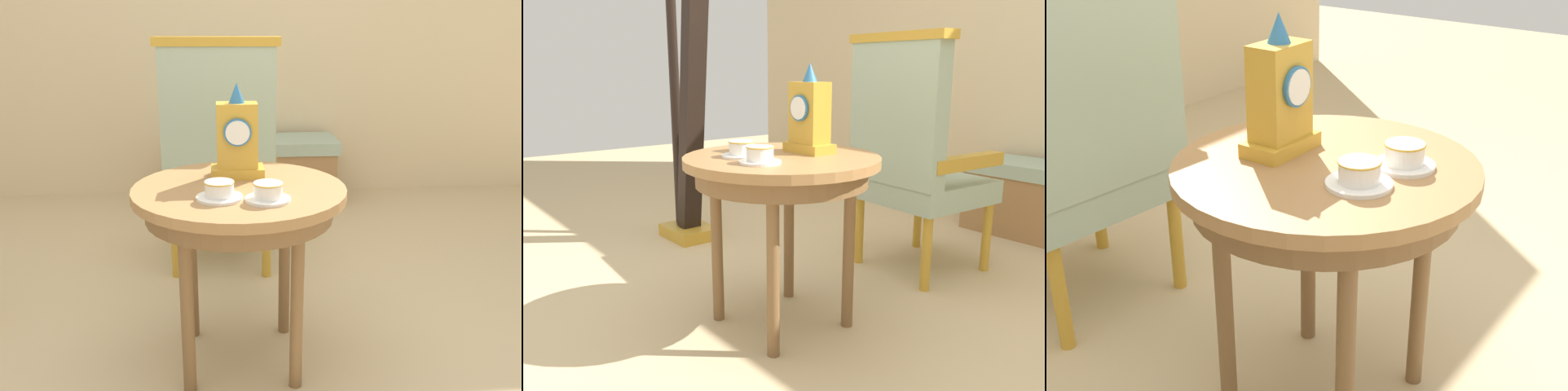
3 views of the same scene
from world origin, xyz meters
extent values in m
plane|color=tan|center=(0.00, 0.00, 0.00)|extent=(10.00, 10.00, 0.00)
cylinder|color=#9E7042|center=(-0.06, 0.06, 0.65)|extent=(0.73, 0.73, 0.03)
cylinder|color=brown|center=(-0.06, 0.06, 0.60)|extent=(0.64, 0.64, 0.07)
cylinder|color=brown|center=(0.12, 0.24, 0.32)|extent=(0.04, 0.04, 0.63)
cylinder|color=brown|center=(-0.24, 0.24, 0.32)|extent=(0.04, 0.04, 0.63)
cylinder|color=brown|center=(-0.24, -0.12, 0.32)|extent=(0.04, 0.04, 0.63)
cylinder|color=brown|center=(0.12, -0.12, 0.32)|extent=(0.04, 0.04, 0.63)
cylinder|color=white|center=(-0.13, -0.07, 0.67)|extent=(0.15, 0.15, 0.01)
cylinder|color=white|center=(-0.13, -0.07, 0.70)|extent=(0.09, 0.09, 0.05)
torus|color=gold|center=(-0.13, -0.07, 0.73)|extent=(0.10, 0.10, 0.00)
cylinder|color=white|center=(0.03, -0.10, 0.67)|extent=(0.14, 0.14, 0.01)
cylinder|color=white|center=(0.03, -0.10, 0.70)|extent=(0.09, 0.09, 0.05)
torus|color=gold|center=(0.03, -0.10, 0.73)|extent=(0.10, 0.10, 0.00)
cube|color=gold|center=(-0.06, 0.20, 0.69)|extent=(0.19, 0.11, 0.04)
cube|color=gold|center=(-0.06, 0.20, 0.82)|extent=(0.14, 0.09, 0.23)
cylinder|color=teal|center=(-0.06, 0.15, 0.84)|extent=(0.10, 0.01, 0.10)
cylinder|color=white|center=(-0.06, 0.14, 0.84)|extent=(0.08, 0.00, 0.08)
cone|color=teal|center=(-0.06, 0.20, 0.97)|extent=(0.06, 0.06, 0.07)
cube|color=#9EB299|center=(-0.11, 1.00, 0.41)|extent=(0.55, 0.55, 0.11)
cube|color=#9EB299|center=(-0.12, 0.78, 0.78)|extent=(0.52, 0.12, 0.64)
cube|color=gold|center=(-0.12, 0.78, 1.12)|extent=(0.57, 0.14, 0.04)
cube|color=gold|center=(0.12, 0.98, 0.57)|extent=(0.10, 0.47, 0.06)
cube|color=gold|center=(-0.34, 1.01, 0.57)|extent=(0.10, 0.47, 0.06)
cylinder|color=gold|center=(0.13, 1.20, 0.18)|extent=(0.04, 0.04, 0.35)
cylinder|color=gold|center=(-0.31, 1.23, 0.18)|extent=(0.04, 0.04, 0.35)
cylinder|color=gold|center=(0.10, 0.76, 0.18)|extent=(0.04, 0.04, 0.35)
cylinder|color=gold|center=(-0.34, 0.79, 0.18)|extent=(0.04, 0.04, 0.35)
cube|color=gold|center=(-1.27, 0.31, 0.04)|extent=(0.32, 0.24, 0.07)
cylinder|color=black|center=(-1.37, 0.31, 0.86)|extent=(0.06, 0.06, 1.58)
cube|color=black|center=(-1.17, 0.31, 0.79)|extent=(0.28, 0.11, 1.45)
camera|label=1|loc=(-0.13, -1.81, 1.23)|focal=39.56mm
camera|label=2|loc=(1.49, -1.16, 0.99)|focal=37.07mm
camera|label=3|loc=(-1.33, -0.80, 1.29)|focal=48.62mm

